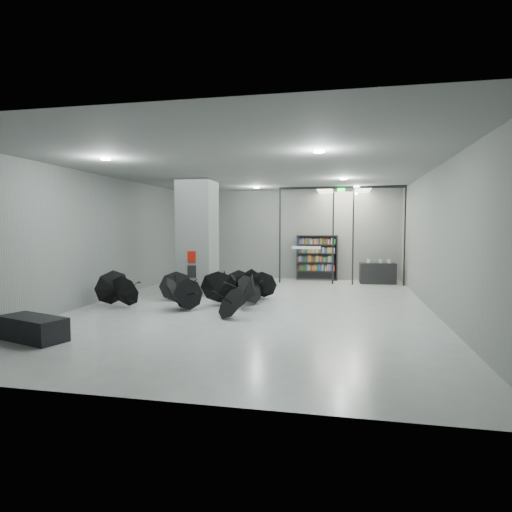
% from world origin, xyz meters
% --- Properties ---
extents(room, '(14.00, 14.02, 4.01)m').
position_xyz_m(room, '(0.00, 0.00, 2.84)').
color(room, '#949794').
rests_on(room, ground).
extents(column, '(1.20, 1.20, 4.00)m').
position_xyz_m(column, '(-2.50, 2.00, 2.00)').
color(column, slate).
rests_on(column, ground).
extents(fire_cabinet, '(0.28, 0.04, 0.38)m').
position_xyz_m(fire_cabinet, '(-2.50, 1.38, 1.35)').
color(fire_cabinet, '#A50A07').
rests_on(fire_cabinet, column).
extents(info_panel, '(0.30, 0.03, 0.42)m').
position_xyz_m(info_panel, '(-2.50, 1.38, 0.85)').
color(info_panel, black).
rests_on(info_panel, column).
extents(exit_sign, '(0.30, 0.06, 0.15)m').
position_xyz_m(exit_sign, '(2.40, 5.30, 3.82)').
color(exit_sign, '#0CE533').
rests_on(exit_sign, room).
extents(glass_partition, '(5.06, 0.08, 4.00)m').
position_xyz_m(glass_partition, '(2.39, 5.50, 2.18)').
color(glass_partition, silver).
rests_on(glass_partition, ground).
extents(bench, '(1.66, 1.09, 0.49)m').
position_xyz_m(bench, '(-3.81, -4.61, 0.25)').
color(bench, black).
rests_on(bench, ground).
extents(bookshelf, '(1.83, 0.51, 1.98)m').
position_xyz_m(bookshelf, '(1.37, 6.75, 0.99)').
color(bookshelf, black).
rests_on(bookshelf, ground).
extents(shop_counter, '(1.49, 0.70, 0.87)m').
position_xyz_m(shop_counter, '(3.93, 6.03, 0.43)').
color(shop_counter, black).
rests_on(shop_counter, ground).
extents(umbrella_cluster, '(5.32, 4.53, 1.33)m').
position_xyz_m(umbrella_cluster, '(-1.32, 0.20, 0.31)').
color(umbrella_cluster, black).
rests_on(umbrella_cluster, ground).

